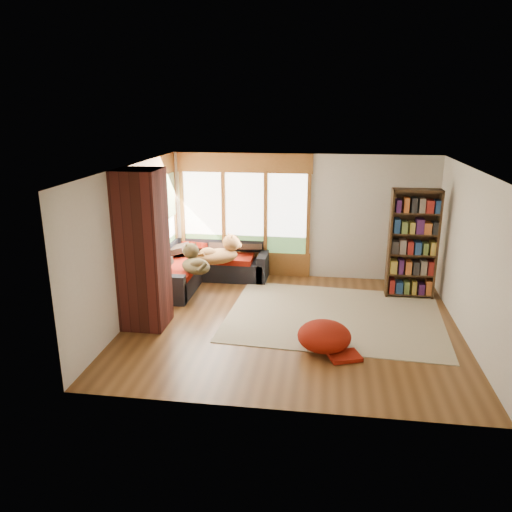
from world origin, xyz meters
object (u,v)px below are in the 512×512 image
(area_rug, at_px, (334,316))
(pouf, at_px, (324,335))
(bookshelf, at_px, (413,244))
(sectional_sofa, at_px, (202,270))
(brick_chimney, at_px, (143,250))
(dog_brindle, at_px, (195,259))
(dog_tan, at_px, (220,249))

(area_rug, height_order, pouf, pouf)
(area_rug, distance_m, bookshelf, 2.12)
(sectional_sofa, bearing_deg, area_rug, -24.03)
(brick_chimney, xyz_separation_m, dog_brindle, (0.48, 1.34, -0.54))
(pouf, xyz_separation_m, dog_brindle, (-2.47, 1.84, 0.53))
(dog_tan, bearing_deg, bookshelf, -32.10)
(pouf, bearing_deg, brick_chimney, 170.40)
(area_rug, relative_size, dog_brindle, 4.04)
(sectional_sofa, height_order, dog_tan, dog_tan)
(brick_chimney, xyz_separation_m, dog_tan, (0.86, 1.95, -0.51))
(brick_chimney, bearing_deg, dog_tan, 66.30)
(bookshelf, bearing_deg, pouf, -123.10)
(bookshelf, distance_m, dog_brindle, 4.11)
(brick_chimney, height_order, dog_tan, brick_chimney)
(dog_tan, bearing_deg, area_rug, -59.72)
(sectional_sofa, distance_m, dog_brindle, 0.84)
(sectional_sofa, xyz_separation_m, bookshelf, (4.09, -0.11, 0.74))
(area_rug, bearing_deg, dog_tan, 152.25)
(dog_tan, relative_size, dog_brindle, 1.12)
(area_rug, distance_m, pouf, 1.29)
(dog_tan, bearing_deg, pouf, -81.42)
(bookshelf, relative_size, pouf, 2.57)
(brick_chimney, distance_m, dog_brindle, 1.53)
(bookshelf, bearing_deg, sectional_sofa, 178.50)
(dog_tan, bearing_deg, dog_brindle, -153.51)
(bookshelf, xyz_separation_m, dog_tan, (-3.68, 0.01, -0.25))
(sectional_sofa, xyz_separation_m, area_rug, (2.67, -1.29, -0.30))
(dog_tan, bearing_deg, brick_chimney, -145.67)
(area_rug, relative_size, pouf, 4.55)
(sectional_sofa, bearing_deg, bookshelf, 0.23)
(brick_chimney, bearing_deg, bookshelf, 23.14)
(brick_chimney, relative_size, sectional_sofa, 1.18)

